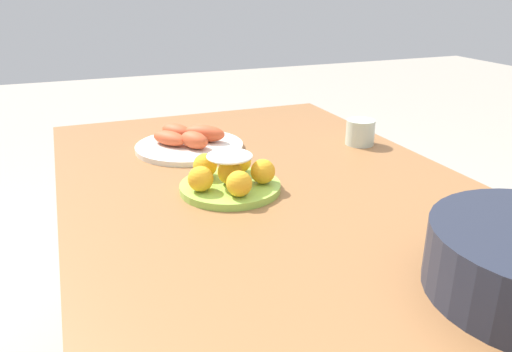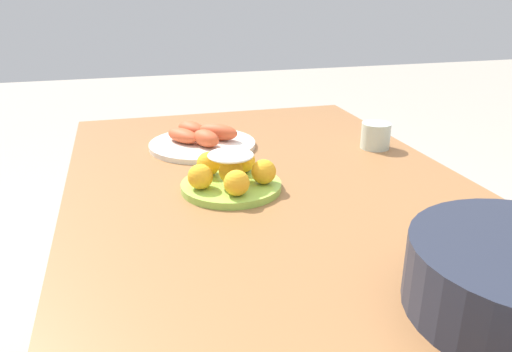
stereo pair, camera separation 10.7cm
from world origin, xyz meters
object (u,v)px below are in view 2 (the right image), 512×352
dining_table (281,236)px  seafood_platter (202,140)px  cup_far (376,136)px  cake_plate (231,175)px

dining_table → seafood_platter: bearing=-164.8°
cup_far → dining_table: bearing=-54.3°
dining_table → cup_far: (-0.25, 0.35, 0.13)m
cake_plate → seafood_platter: cake_plate is taller
seafood_platter → cup_far: bearing=73.1°
cup_far → seafood_platter: bearing=-106.9°
dining_table → cake_plate: 0.17m
dining_table → seafood_platter: seafood_platter is taller
cake_plate → seafood_platter: bearing=-177.9°
cake_plate → seafood_platter: 0.32m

